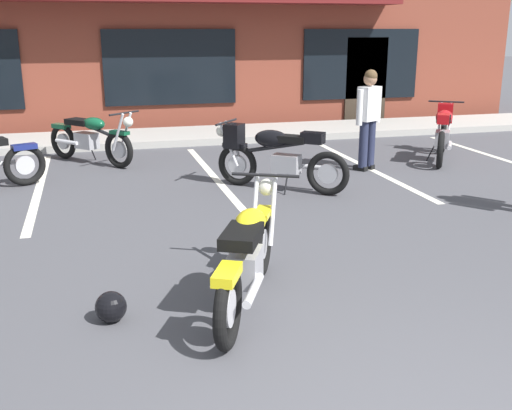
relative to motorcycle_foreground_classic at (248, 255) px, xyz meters
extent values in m
plane|color=#47474C|center=(0.66, 1.00, -0.46)|extent=(80.00, 80.00, 0.00)
cube|color=#A8A59E|center=(0.66, 8.38, -0.39)|extent=(22.00, 1.80, 0.14)
cube|color=brown|center=(0.66, 12.53, 1.40)|extent=(17.85, 5.60, 3.72)
cube|color=black|center=(0.66, 9.70, 0.99)|extent=(3.05, 0.06, 1.70)
cube|color=black|center=(5.42, 9.70, 0.99)|extent=(3.05, 0.06, 1.70)
cube|color=#33281E|center=(5.57, 9.70, 0.59)|extent=(1.10, 0.06, 2.10)
cube|color=silver|center=(-2.04, 4.78, -0.46)|extent=(0.12, 4.80, 0.01)
cube|color=silver|center=(0.66, 4.78, -0.46)|extent=(0.12, 4.80, 0.01)
cube|color=silver|center=(3.35, 4.78, -0.46)|extent=(0.12, 4.80, 0.01)
cube|color=silver|center=(6.05, 4.78, -0.46)|extent=(0.12, 4.80, 0.01)
torus|color=black|center=(-0.32, -0.67, -0.14)|extent=(0.37, 0.62, 0.64)
cylinder|color=#B7B7BC|center=(-0.32, -0.67, -0.14)|extent=(0.18, 0.29, 0.29)
torus|color=black|center=(0.30, 0.63, -0.14)|extent=(0.37, 0.62, 0.64)
cylinder|color=#B7B7BC|center=(0.30, 0.63, -0.14)|extent=(0.18, 0.29, 0.29)
cylinder|color=silver|center=(0.26, 0.76, 0.18)|extent=(0.18, 0.31, 0.66)
cylinder|color=silver|center=(0.43, 0.68, 0.18)|extent=(0.18, 0.31, 0.66)
cylinder|color=black|center=(0.38, 0.79, 0.50)|extent=(0.61, 0.32, 0.03)
sphere|color=silver|center=(0.41, 0.86, 0.36)|extent=(0.23, 0.23, 0.17)
cube|color=yellow|center=(0.32, 0.66, 0.16)|extent=(0.28, 0.39, 0.06)
cube|color=#9E9EA3|center=(-0.05, -0.09, -0.06)|extent=(0.39, 0.46, 0.28)
cylinder|color=silver|center=(-0.08, -0.49, -0.10)|extent=(0.30, 0.53, 0.07)
cylinder|color=black|center=(0.04, 0.09, 0.18)|extent=(0.46, 0.87, 0.26)
ellipsoid|color=yellow|center=(0.05, 0.11, 0.26)|extent=(0.44, 0.55, 0.22)
cube|color=black|center=(-0.11, -0.22, 0.26)|extent=(0.48, 0.59, 0.10)
cube|color=yellow|center=(-0.33, -0.69, 0.14)|extent=(0.30, 0.39, 0.08)
cylinder|color=black|center=(-0.24, -0.08, -0.32)|extent=(0.13, 0.08, 0.29)
torus|color=black|center=(4.53, 4.40, -0.14)|extent=(0.43, 0.59, 0.64)
cylinder|color=#B7B7BC|center=(4.53, 4.40, -0.14)|extent=(0.21, 0.27, 0.29)
torus|color=black|center=(5.32, 5.60, -0.14)|extent=(0.43, 0.59, 0.64)
cylinder|color=#B7B7BC|center=(5.32, 5.60, -0.14)|extent=(0.21, 0.27, 0.29)
cylinder|color=silver|center=(5.30, 5.74, 0.18)|extent=(0.21, 0.30, 0.66)
cylinder|color=silver|center=(5.45, 5.64, 0.18)|extent=(0.21, 0.30, 0.66)
cylinder|color=black|center=(5.42, 5.75, 0.50)|extent=(0.57, 0.39, 0.03)
sphere|color=silver|center=(5.46, 5.82, 0.36)|extent=(0.24, 0.24, 0.17)
cube|color=#B70F14|center=(5.34, 5.64, 0.16)|extent=(0.31, 0.38, 0.06)
cube|color=#9E9EA3|center=(4.88, 4.93, -0.06)|extent=(0.42, 0.47, 0.28)
cylinder|color=silver|center=(4.80, 4.55, -0.10)|extent=(0.36, 0.50, 0.07)
cylinder|color=black|center=(4.99, 5.10, 0.18)|extent=(0.57, 0.82, 0.26)
ellipsoid|color=#B70F14|center=(5.01, 5.13, 0.30)|extent=(0.54, 0.60, 0.26)
cube|color=#B70F14|center=(5.35, 5.64, 0.30)|extent=(0.37, 0.35, 0.36)
cube|color=black|center=(4.83, 4.85, 0.32)|extent=(0.42, 0.47, 0.10)
cube|color=#B70F14|center=(4.66, 4.60, 0.36)|extent=(0.34, 0.38, 0.16)
cylinder|color=black|center=(4.69, 4.97, -0.32)|extent=(0.13, 0.09, 0.29)
torus|color=black|center=(-2.23, 4.98, -0.14)|extent=(0.63, 0.35, 0.64)
cylinder|color=#B7B7BC|center=(-2.23, 4.98, -0.14)|extent=(0.29, 0.17, 0.29)
cylinder|color=silver|center=(-2.53, 5.00, -0.10)|extent=(0.53, 0.28, 0.07)
cube|color=navy|center=(-2.21, 4.99, 0.14)|extent=(0.39, 0.29, 0.08)
torus|color=black|center=(-1.72, 6.93, -0.14)|extent=(0.49, 0.55, 0.64)
cylinder|color=#B7B7BC|center=(-1.72, 6.93, -0.14)|extent=(0.23, 0.26, 0.29)
torus|color=black|center=(-0.78, 5.84, -0.14)|extent=(0.49, 0.55, 0.64)
cylinder|color=#B7B7BC|center=(-0.78, 5.84, -0.14)|extent=(0.23, 0.26, 0.29)
cylinder|color=silver|center=(-0.65, 5.82, 0.18)|extent=(0.25, 0.27, 0.66)
cylinder|color=silver|center=(-0.78, 5.71, 0.18)|extent=(0.25, 0.27, 0.66)
cylinder|color=black|center=(-0.66, 5.70, 0.50)|extent=(0.52, 0.46, 0.03)
sphere|color=silver|center=(-0.61, 5.64, 0.36)|extent=(0.24, 0.24, 0.17)
cube|color=#0F4C2D|center=(-0.75, 5.81, 0.16)|extent=(0.34, 0.36, 0.06)
cube|color=#9E9EA3|center=(-1.30, 6.44, -0.06)|extent=(0.44, 0.46, 0.28)
cylinder|color=silver|center=(-1.65, 6.63, -0.10)|extent=(0.41, 0.46, 0.07)
cylinder|color=black|center=(-1.17, 6.29, 0.18)|extent=(0.66, 0.75, 0.26)
ellipsoid|color=#0F4C2D|center=(-1.16, 6.28, 0.26)|extent=(0.51, 0.53, 0.22)
cube|color=black|center=(-1.40, 6.55, 0.26)|extent=(0.55, 0.58, 0.10)
cube|color=#0F4C2D|center=(-1.74, 6.94, 0.14)|extent=(0.36, 0.38, 0.08)
cylinder|color=black|center=(-1.21, 6.61, -0.32)|extent=(0.12, 0.11, 0.29)
torus|color=black|center=(2.01, 3.24, -0.14)|extent=(0.56, 0.48, 0.64)
cylinder|color=#B7B7BC|center=(2.01, 3.24, -0.14)|extent=(0.26, 0.23, 0.29)
torus|color=black|center=(0.90, 4.15, -0.14)|extent=(0.56, 0.48, 0.64)
cylinder|color=#B7B7BC|center=(0.90, 4.15, -0.14)|extent=(0.26, 0.23, 0.29)
cylinder|color=silver|center=(0.77, 4.15, 0.18)|extent=(0.28, 0.24, 0.66)
cylinder|color=silver|center=(0.88, 4.29, 0.18)|extent=(0.28, 0.24, 0.66)
cylinder|color=black|center=(0.76, 4.27, 0.50)|extent=(0.44, 0.53, 0.03)
sphere|color=silver|center=(0.70, 4.32, 0.36)|extent=(0.24, 0.24, 0.17)
cube|color=black|center=(0.87, 4.18, 0.16)|extent=(0.37, 0.34, 0.06)
cube|color=#9E9EA3|center=(1.52, 3.65, -0.06)|extent=(0.46, 0.44, 0.28)
cylinder|color=silver|center=(1.89, 3.52, -0.10)|extent=(0.47, 0.40, 0.07)
cylinder|color=black|center=(1.36, 3.77, 0.18)|extent=(0.77, 0.64, 0.26)
ellipsoid|color=black|center=(1.33, 3.80, 0.30)|extent=(0.59, 0.56, 0.26)
cube|color=black|center=(0.86, 4.19, 0.30)|extent=(0.36, 0.37, 0.36)
cube|color=black|center=(1.60, 3.58, 0.32)|extent=(0.46, 0.44, 0.10)
cube|color=black|center=(1.83, 3.39, 0.36)|extent=(0.37, 0.36, 0.16)
cylinder|color=black|center=(1.46, 3.46, -0.32)|extent=(0.10, 0.12, 0.29)
cube|color=black|center=(3.15, 4.59, -0.42)|extent=(0.20, 0.26, 0.08)
cube|color=black|center=(3.32, 4.69, -0.42)|extent=(0.20, 0.26, 0.08)
cylinder|color=#232842|center=(3.17, 4.55, 0.00)|extent=(0.20, 0.20, 0.80)
cylinder|color=#232842|center=(3.34, 4.65, 0.00)|extent=(0.20, 0.20, 0.80)
cube|color=silver|center=(3.25, 4.60, 0.66)|extent=(0.44, 0.38, 0.56)
cylinder|color=silver|center=(3.03, 4.48, 0.62)|extent=(0.14, 0.14, 0.58)
cylinder|color=silver|center=(3.47, 4.72, 0.62)|extent=(0.14, 0.14, 0.58)
sphere|color=#A07556|center=(3.25, 4.60, 1.06)|extent=(0.30, 0.30, 0.22)
sphere|color=brown|center=(3.26, 4.59, 1.11)|extent=(0.29, 0.29, 0.21)
sphere|color=black|center=(-1.16, -0.01, -0.33)|extent=(0.26, 0.26, 0.26)
cube|color=black|center=(-1.16, 0.10, -0.34)|extent=(0.18, 0.03, 0.09)
camera|label=1|loc=(-1.21, -4.74, 1.86)|focal=43.03mm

